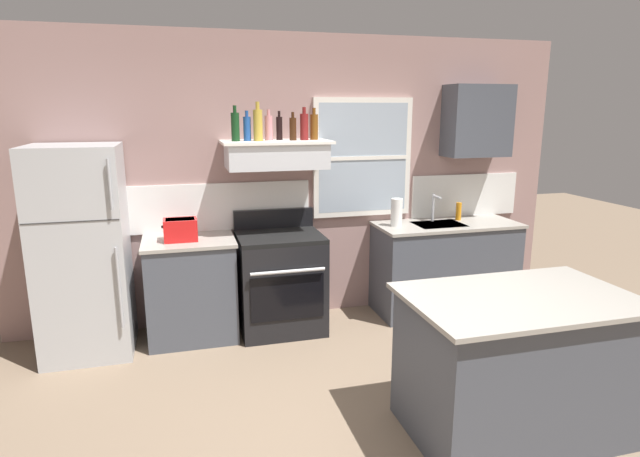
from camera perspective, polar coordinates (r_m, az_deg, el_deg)
The scene contains 21 objects.
ground_plane at distance 3.54m, azimuth 6.36°, elevation -22.05°, with size 16.00×16.00×0.00m, color #7A6651.
back_wall at distance 5.08m, azimuth -2.16°, elevation 5.34°, with size 5.40×0.11×2.70m.
refrigerator at distance 4.73m, azimuth -24.38°, elevation -2.33°, with size 0.70×0.72×1.74m.
counter_left_of_stove at distance 4.84m, azimuth -13.80°, elevation -6.34°, with size 0.79×0.63×0.91m.
toaster at distance 4.66m, azimuth -14.91°, elevation -0.09°, with size 0.30×0.20×0.19m.
stove_range at distance 4.88m, azimuth -4.33°, elevation -5.73°, with size 0.76×0.69×1.09m.
range_hood_shelf at distance 4.74m, azimuth -4.80°, elevation 8.05°, with size 0.96×0.52×0.24m.
bottle_dark_green_wine at distance 4.65m, azimuth -9.19°, elevation 10.91°, with size 0.07×0.07×0.30m.
bottle_blue_liqueur at distance 4.68m, azimuth -7.92°, elevation 10.74°, with size 0.07×0.07×0.26m.
bottle_champagne_gold_foil at distance 4.65m, azimuth -6.76°, elevation 11.15°, with size 0.08×0.08×0.33m.
bottle_rose_pink at distance 4.73m, azimuth -5.58°, elevation 10.87°, with size 0.07×0.07×0.27m.
bottle_balsamic_dark at distance 4.79m, azimuth -4.44°, elevation 10.85°, with size 0.06×0.06×0.26m.
bottle_brown_stout at distance 4.73m, azimuth -2.96°, elevation 10.80°, with size 0.06×0.06×0.25m.
bottle_red_label_wine at distance 4.76m, azimuth -1.73°, elevation 11.04°, with size 0.07×0.07×0.29m.
bottle_amber_wine at distance 4.81m, azimuth -0.65°, elevation 11.03°, with size 0.07×0.07×0.28m.
counter_right_with_sink at distance 5.48m, azimuth 13.37°, elevation -4.05°, with size 1.43×0.63×0.91m.
sink_faucet at distance 5.37m, azimuth 12.29°, elevation 2.56°, with size 0.03×0.17×0.28m.
paper_towel_roll at distance 5.10m, azimuth 8.32°, elevation 1.73°, with size 0.11×0.11×0.27m, color white.
dish_soap_bottle at distance 5.52m, azimuth 14.82°, elevation 1.81°, with size 0.06×0.06×0.18m, color orange.
kitchen_island at distance 3.62m, azimuth 20.45°, elevation -13.62°, with size 1.40×0.90×0.91m.
upper_cabinet_right at distance 5.55m, azimuth 16.71°, elevation 11.13°, with size 0.64×0.32×0.70m.
Camera 1 is at (-1.11, -2.68, 2.03)m, focal length 29.46 mm.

